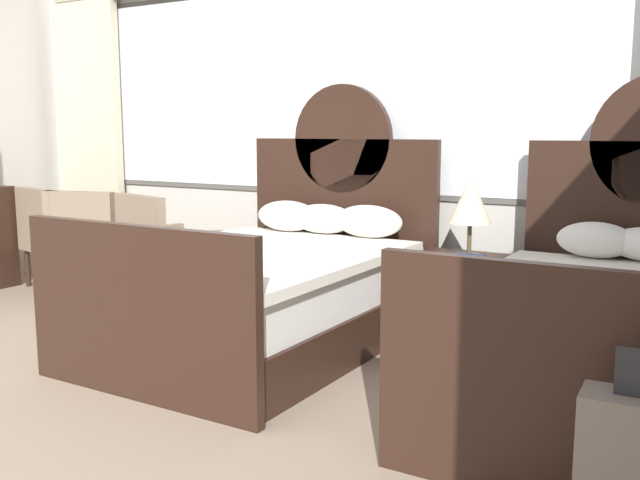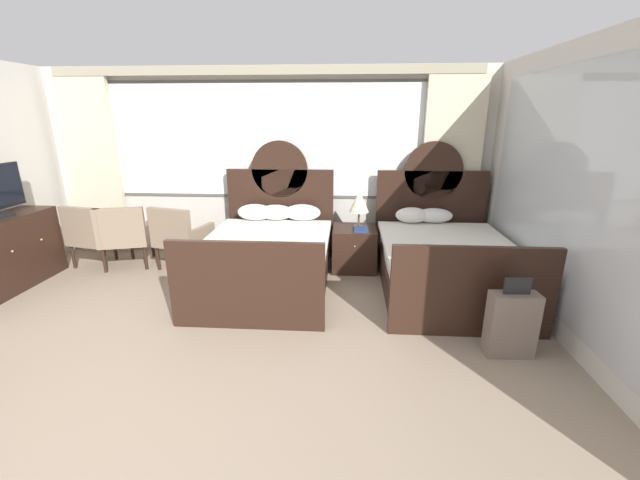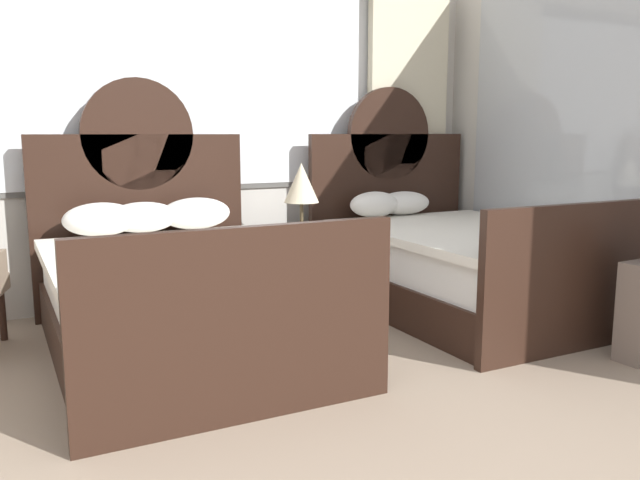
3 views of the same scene
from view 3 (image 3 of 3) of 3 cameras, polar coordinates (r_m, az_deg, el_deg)
The scene contains 6 objects.
wall_back_window at distance 5.03m, azimuth -18.64°, elevation 10.30°, with size 6.38×0.22×2.70m.
bed_near_window at distance 4.03m, azimuth -12.39°, elevation -4.43°, with size 1.53×2.18×1.71m.
bed_near_mirror at distance 4.99m, azimuth 12.21°, elevation -1.84°, with size 1.53×2.18×1.71m.
nightstand_between_beds at distance 4.94m, azimuth -1.96°, elevation -2.60°, with size 0.59×0.61×0.58m.
table_lamp_on_nightstand at distance 4.90m, azimuth -1.65°, elevation 4.99°, with size 0.27×0.27×0.52m.
book_on_nightstand at distance 4.81m, azimuth -0.50°, elevation 0.80°, with size 0.18×0.26×0.03m.
Camera 3 is at (-0.77, -1.13, 1.32)m, focal length 36.24 mm.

